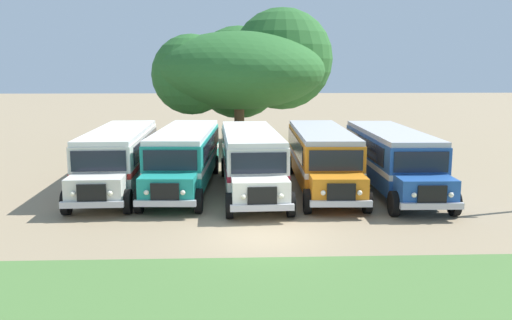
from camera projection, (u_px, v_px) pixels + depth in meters
The scene contains 7 objects.
ground_plane at pixel (263, 236), 18.59m from camera, with size 220.00×220.00×0.00m, color #937F60.
parked_bus_slot_0 at pixel (119, 156), 25.95m from camera, with size 2.92×10.87×2.82m.
parked_bus_slot_1 at pixel (185, 155), 26.14m from camera, with size 3.11×10.90×2.82m.
parked_bus_slot_2 at pixel (251, 157), 25.48m from camera, with size 3.08×10.89×2.82m.
parked_bus_slot_3 at pixel (322, 155), 26.09m from camera, with size 2.93×10.87×2.82m.
parked_bus_slot_4 at pixel (391, 156), 25.74m from camera, with size 2.83×10.86×2.82m.
broad_shade_tree at pixel (245, 69), 39.25m from camera, with size 13.06×12.80×10.16m.
Camera 1 is at (-0.97, -17.86, 5.73)m, focal length 37.66 mm.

